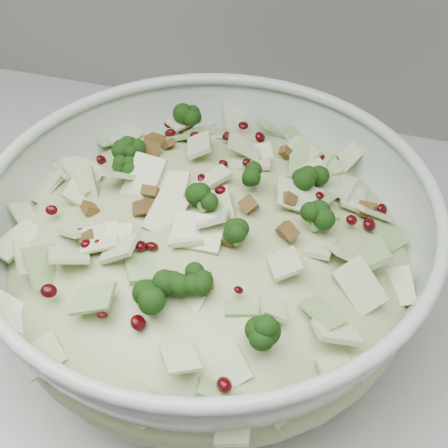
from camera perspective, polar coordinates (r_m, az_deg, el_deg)
name	(u,v)px	position (r m, az deg, el deg)	size (l,w,h in m)	color
counter	(195,427)	(1.08, -2.66, -18.05)	(3.60, 0.60, 0.90)	beige
mixing_bowl	(209,257)	(0.58, -1.35, -3.04)	(0.47, 0.47, 0.16)	#B1C2B5
salad	(209,237)	(0.56, -1.40, -1.22)	(0.44, 0.44, 0.16)	#B1BB80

